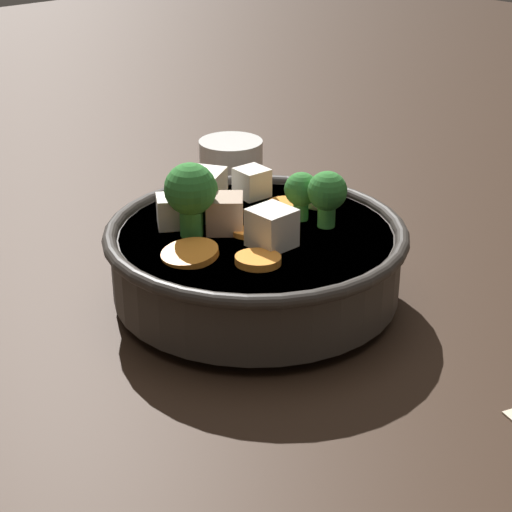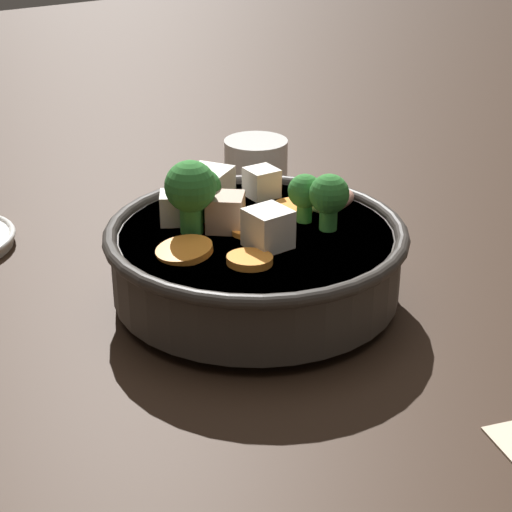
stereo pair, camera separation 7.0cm
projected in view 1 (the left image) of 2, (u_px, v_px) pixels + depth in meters
The scene contains 3 objects.
ground_plane at pixel (256, 301), 0.73m from camera, with size 3.00×3.00×0.00m, color black.
stirfry_bowl at pixel (255, 252), 0.71m from camera, with size 0.25×0.25×0.13m.
tea_cup at pixel (231, 167), 0.94m from camera, with size 0.07×0.07×0.06m.
Camera 1 is at (-0.43, -0.48, 0.35)m, focal length 60.00 mm.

